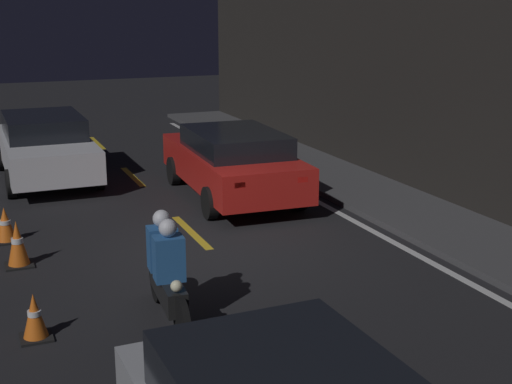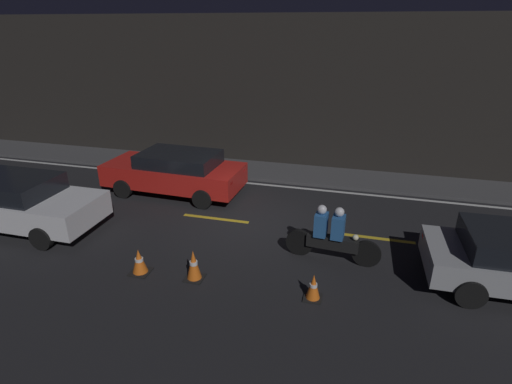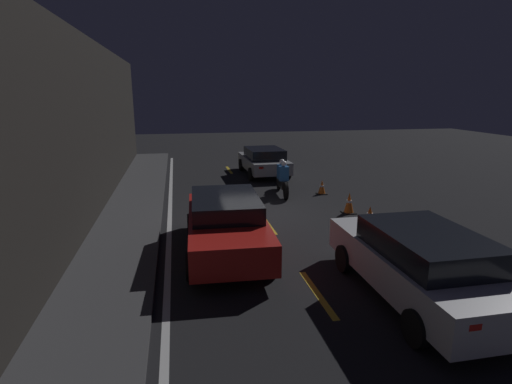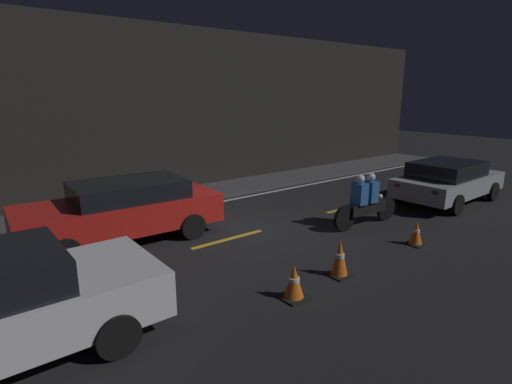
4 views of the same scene
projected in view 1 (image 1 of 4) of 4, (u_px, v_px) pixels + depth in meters
The scene contains 14 objects.
ground_plane at pixel (210, 250), 11.57m from camera, with size 56.00×56.00×0.00m, color black.
raised_curb at pixel (425, 218), 13.11m from camera, with size 28.00×1.95×0.11m.
building_front at pixel (487, 65), 12.83m from camera, with size 28.00×0.30×5.62m.
lane_dash_a at pixel (97, 143), 20.50m from camera, with size 2.00×0.14×0.01m.
lane_dash_b at pixel (133, 177), 16.48m from camera, with size 2.00×0.14×0.01m.
lane_dash_c at pixel (191, 232), 12.46m from camera, with size 2.00×0.14×0.01m.
lane_dash_d at pixel (306, 340), 8.44m from camera, with size 2.00×0.14×0.01m.
lane_solid_kerb at pixel (368, 228), 12.67m from camera, with size 25.20×0.14×0.01m.
sedan_white at pixel (45, 146), 16.10m from camera, with size 4.50×1.98×1.45m.
taxi_red at pixel (233, 161), 14.57m from camera, with size 4.61×2.11×1.41m.
motorcycle at pixel (167, 273), 8.76m from camera, with size 2.25×0.41×1.40m.
traffic_cone_near at pixel (5, 225), 11.90m from camera, with size 0.45×0.45×0.60m.
traffic_cone_mid at pixel (17, 244), 10.77m from camera, with size 0.42×0.42×0.71m.
traffic_cone_far at pixel (35, 317), 8.43m from camera, with size 0.38×0.38×0.57m.
Camera 1 is at (10.40, -3.51, 3.86)m, focal length 50.00 mm.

